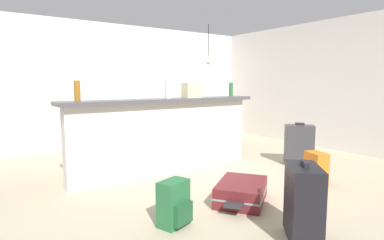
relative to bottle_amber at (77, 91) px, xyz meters
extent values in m
cube|color=#BCAD8E|center=(1.65, -0.52, -1.22)|extent=(13.00, 13.00, 0.05)
cube|color=silver|center=(1.65, 2.53, 0.05)|extent=(6.60, 0.10, 2.50)
cube|color=silver|center=(4.70, -0.22, 0.05)|extent=(0.10, 6.00, 2.50)
cube|color=silver|center=(1.21, -0.03, -0.69)|extent=(2.80, 0.20, 1.02)
cube|color=#4C4C51|center=(1.21, -0.03, -0.15)|extent=(2.96, 0.40, 0.05)
cylinder|color=#9E661E|center=(0.00, 0.00, 0.00)|extent=(0.07, 0.07, 0.25)
cylinder|color=silver|center=(1.22, -0.07, 0.01)|extent=(0.07, 0.07, 0.27)
cylinder|color=#2D6B38|center=(2.47, 0.00, -0.01)|extent=(0.07, 0.07, 0.22)
cube|color=beige|center=(1.68, 0.00, -0.01)|extent=(0.26, 0.18, 0.22)
cube|color=brown|center=(3.04, 1.44, -0.48)|extent=(1.10, 0.80, 0.04)
cylinder|color=brown|center=(2.55, 1.10, -0.85)|extent=(0.06, 0.06, 0.70)
cylinder|color=brown|center=(3.53, 1.10, -0.85)|extent=(0.06, 0.06, 0.70)
cylinder|color=brown|center=(2.55, 1.78, -0.85)|extent=(0.06, 0.06, 0.70)
cylinder|color=brown|center=(3.53, 1.78, -0.85)|extent=(0.06, 0.06, 0.70)
cube|color=#4C331E|center=(2.94, 0.87, -0.77)|extent=(0.40, 0.40, 0.04)
cube|color=#4C331E|center=(2.94, 1.05, -0.51)|extent=(0.40, 0.04, 0.48)
cylinder|color=#4C331E|center=(2.78, 0.71, -0.99)|extent=(0.04, 0.04, 0.41)
cylinder|color=#4C331E|center=(3.10, 0.71, -0.99)|extent=(0.04, 0.04, 0.41)
cylinder|color=#4C331E|center=(2.78, 1.03, -0.99)|extent=(0.04, 0.04, 0.41)
cylinder|color=#4C331E|center=(3.10, 1.03, -0.99)|extent=(0.04, 0.04, 0.41)
cube|color=#4C331E|center=(3.07, 2.11, -0.77)|extent=(0.43, 0.43, 0.04)
cube|color=#4C331E|center=(3.09, 1.93, -0.51)|extent=(0.40, 0.07, 0.48)
cylinder|color=#4C331E|center=(3.22, 2.28, -0.99)|extent=(0.04, 0.04, 0.41)
cylinder|color=#4C331E|center=(2.90, 2.26, -0.99)|extent=(0.04, 0.04, 0.41)
cylinder|color=#4C331E|center=(3.25, 1.97, -0.99)|extent=(0.04, 0.04, 0.41)
cylinder|color=#4C331E|center=(2.93, 1.94, -0.99)|extent=(0.04, 0.04, 0.41)
cylinder|color=black|center=(3.08, 1.40, 0.97)|extent=(0.01, 0.01, 0.67)
cone|color=white|center=(3.08, 1.40, 0.58)|extent=(0.34, 0.34, 0.14)
sphere|color=white|center=(3.08, 1.40, 0.50)|extent=(0.07, 0.07, 0.07)
cube|color=maroon|center=(1.31, -1.49, -1.09)|extent=(0.83, 0.79, 0.22)
cube|color=gray|center=(1.31, -1.49, -1.09)|extent=(0.85, 0.80, 0.02)
cube|color=#2D2D33|center=(0.98, -1.73, -1.09)|extent=(0.22, 0.23, 0.02)
cube|color=black|center=(1.11, -2.42, -0.87)|extent=(0.47, 0.49, 0.60)
cylinder|color=black|center=(1.24, -2.28, -1.17)|extent=(0.06, 0.06, 0.06)
cube|color=#232328|center=(1.11, -2.42, -0.55)|extent=(0.12, 0.13, 0.04)
cube|color=orange|center=(2.49, -1.61, -0.99)|extent=(0.26, 0.32, 0.42)
cube|color=#AB5918|center=(2.38, -1.58, -1.06)|extent=(0.13, 0.23, 0.19)
cube|color=black|center=(2.60, -1.58, -1.01)|extent=(0.03, 0.04, 0.36)
cube|color=black|center=(2.56, -1.71, -1.01)|extent=(0.03, 0.04, 0.36)
cube|color=#286B3D|center=(0.39, -1.57, -0.99)|extent=(0.32, 0.26, 0.42)
cube|color=#205530|center=(0.42, -1.67, -1.06)|extent=(0.23, 0.13, 0.19)
cube|color=black|center=(0.29, -1.50, -1.01)|extent=(0.04, 0.03, 0.36)
cube|color=black|center=(0.42, -1.45, -1.01)|extent=(0.04, 0.03, 0.36)
cube|color=#38383D|center=(3.17, -0.84, -0.87)|extent=(0.48, 0.49, 0.60)
cylinder|color=black|center=(3.04, -0.70, -1.17)|extent=(0.06, 0.06, 0.06)
cylinder|color=black|center=(3.30, -0.98, -1.17)|extent=(0.06, 0.06, 0.06)
cube|color=#232328|center=(3.17, -0.84, -0.55)|extent=(0.12, 0.13, 0.04)
camera|label=1|loc=(-1.07, -3.95, 0.10)|focal=29.87mm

